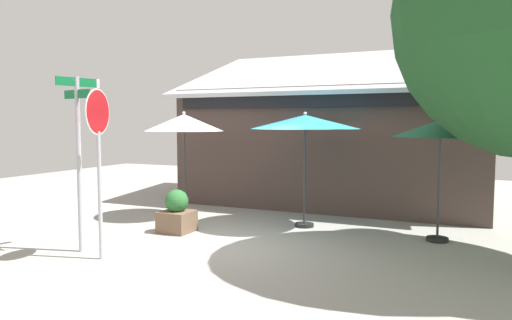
{
  "coord_description": "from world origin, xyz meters",
  "views": [
    {
      "loc": [
        4.56,
        -8.29,
        2.43
      ],
      "look_at": [
        0.22,
        1.2,
        1.6
      ],
      "focal_mm": 33.61,
      "sensor_mm": 36.0,
      "label": 1
    }
  ],
  "objects_px": {
    "patio_umbrella_forest_green_right": "(440,130)",
    "sidewalk_planter": "(177,214)",
    "stop_sign": "(98,140)",
    "patio_umbrella_ivory_left": "(184,124)",
    "street_sign_post": "(79,147)",
    "patio_umbrella_teal_center": "(305,123)"
  },
  "relations": [
    {
      "from": "patio_umbrella_ivory_left",
      "to": "patio_umbrella_forest_green_right",
      "type": "distance_m",
      "value": 6.05
    },
    {
      "from": "patio_umbrella_forest_green_right",
      "to": "sidewalk_planter",
      "type": "relative_size",
      "value": 2.68
    },
    {
      "from": "street_sign_post",
      "to": "patio_umbrella_teal_center",
      "type": "relative_size",
      "value": 1.22
    },
    {
      "from": "street_sign_post",
      "to": "patio_umbrella_ivory_left",
      "type": "relative_size",
      "value": 1.21
    },
    {
      "from": "patio_umbrella_forest_green_right",
      "to": "stop_sign",
      "type": "bearing_deg",
      "value": -144.28
    },
    {
      "from": "stop_sign",
      "to": "patio_umbrella_forest_green_right",
      "type": "bearing_deg",
      "value": 35.72
    },
    {
      "from": "street_sign_post",
      "to": "stop_sign",
      "type": "relative_size",
      "value": 1.08
    },
    {
      "from": "patio_umbrella_forest_green_right",
      "to": "sidewalk_planter",
      "type": "bearing_deg",
      "value": -164.02
    },
    {
      "from": "street_sign_post",
      "to": "sidewalk_planter",
      "type": "bearing_deg",
      "value": 70.54
    },
    {
      "from": "patio_umbrella_ivory_left",
      "to": "patio_umbrella_teal_center",
      "type": "relative_size",
      "value": 1.01
    },
    {
      "from": "sidewalk_planter",
      "to": "patio_umbrella_teal_center",
      "type": "bearing_deg",
      "value": 35.29
    },
    {
      "from": "stop_sign",
      "to": "patio_umbrella_teal_center",
      "type": "xyz_separation_m",
      "value": [
        2.42,
        4.01,
        0.3
      ]
    },
    {
      "from": "stop_sign",
      "to": "patio_umbrella_teal_center",
      "type": "relative_size",
      "value": 1.13
    },
    {
      "from": "patio_umbrella_teal_center",
      "to": "sidewalk_planter",
      "type": "height_order",
      "value": "patio_umbrella_teal_center"
    },
    {
      "from": "sidewalk_planter",
      "to": "patio_umbrella_forest_green_right",
      "type": "bearing_deg",
      "value": 15.98
    },
    {
      "from": "sidewalk_planter",
      "to": "street_sign_post",
      "type": "bearing_deg",
      "value": -109.46
    },
    {
      "from": "stop_sign",
      "to": "patio_umbrella_forest_green_right",
      "type": "distance_m",
      "value": 6.58
    },
    {
      "from": "stop_sign",
      "to": "patio_umbrella_ivory_left",
      "type": "xyz_separation_m",
      "value": [
        -0.71,
        3.79,
        0.28
      ]
    },
    {
      "from": "patio_umbrella_ivory_left",
      "to": "sidewalk_planter",
      "type": "height_order",
      "value": "patio_umbrella_ivory_left"
    },
    {
      "from": "street_sign_post",
      "to": "patio_umbrella_ivory_left",
      "type": "distance_m",
      "value": 3.58
    },
    {
      "from": "patio_umbrella_teal_center",
      "to": "patio_umbrella_forest_green_right",
      "type": "bearing_deg",
      "value": -3.36
    },
    {
      "from": "street_sign_post",
      "to": "stop_sign",
      "type": "bearing_deg",
      "value": -18.96
    }
  ]
}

